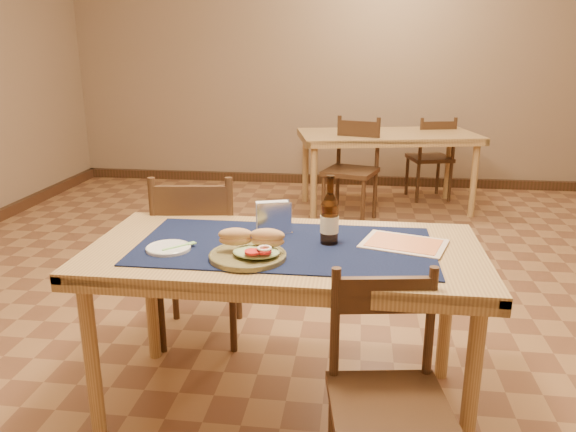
# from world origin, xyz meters

# --- Properties ---
(room) EXTENTS (6.04, 7.04, 2.84)m
(room) POSITION_xyz_m (0.00, 0.00, 1.40)
(room) COLOR #9A6C43
(room) RESTS_ON ground
(main_table) EXTENTS (1.60, 0.80, 0.75)m
(main_table) POSITION_xyz_m (0.00, -0.80, 0.67)
(main_table) COLOR tan
(main_table) RESTS_ON ground
(placemat) EXTENTS (1.20, 0.60, 0.01)m
(placemat) POSITION_xyz_m (0.00, -0.80, 0.75)
(placemat) COLOR #10183B
(placemat) RESTS_ON main_table
(baseboard) EXTENTS (6.00, 7.00, 0.10)m
(baseboard) POSITION_xyz_m (0.00, 0.00, 0.05)
(baseboard) COLOR #3F2516
(baseboard) RESTS_ON ground
(back_table) EXTENTS (1.79, 1.15, 0.75)m
(back_table) POSITION_xyz_m (0.55, 2.48, 0.67)
(back_table) COLOR tan
(back_table) RESTS_ON ground
(chair_main_far) EXTENTS (0.49, 0.49, 0.94)m
(chair_main_far) POSITION_xyz_m (-0.53, -0.26, 0.49)
(chair_main_far) COLOR #3F2516
(chair_main_far) RESTS_ON ground
(chair_main_near) EXTENTS (0.44, 0.44, 0.83)m
(chair_main_near) POSITION_xyz_m (0.41, -1.31, 0.43)
(chair_main_near) COLOR #3F2516
(chair_main_near) RESTS_ON ground
(chair_back_near) EXTENTS (0.54, 0.54, 0.93)m
(chair_back_near) POSITION_xyz_m (0.23, 2.06, 0.48)
(chair_back_near) COLOR #3F2516
(chair_back_near) RESTS_ON ground
(chair_back_far) EXTENTS (0.48, 0.48, 0.87)m
(chair_back_far) POSITION_xyz_m (1.03, 2.91, 0.45)
(chair_back_far) COLOR #3F2516
(chair_back_far) RESTS_ON ground
(sandwich_plate) EXTENTS (0.30, 0.30, 0.11)m
(sandwich_plate) POSITION_xyz_m (-0.11, -0.96, 0.79)
(sandwich_plate) COLOR brown
(sandwich_plate) RESTS_ON placemat
(side_plate) EXTENTS (0.18, 0.18, 0.01)m
(side_plate) POSITION_xyz_m (-0.45, -0.91, 0.76)
(side_plate) COLOR white
(side_plate) RESTS_ON placemat
(fork) EXTENTS (0.11, 0.12, 0.00)m
(fork) POSITION_xyz_m (-0.40, -0.90, 0.77)
(fork) COLOR #96E57E
(fork) RESTS_ON side_plate
(beer_bottle) EXTENTS (0.08, 0.08, 0.29)m
(beer_bottle) POSITION_xyz_m (0.18, -0.75, 0.86)
(beer_bottle) COLOR #49270D
(beer_bottle) RESTS_ON placemat
(napkin_holder) EXTENTS (0.17, 0.10, 0.14)m
(napkin_holder) POSITION_xyz_m (-0.07, -0.65, 0.82)
(napkin_holder) COLOR white
(napkin_holder) RESTS_ON placemat
(menu_card) EXTENTS (0.39, 0.33, 0.01)m
(menu_card) POSITION_xyz_m (0.48, -0.73, 0.76)
(menu_card) COLOR beige
(menu_card) RESTS_ON placemat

